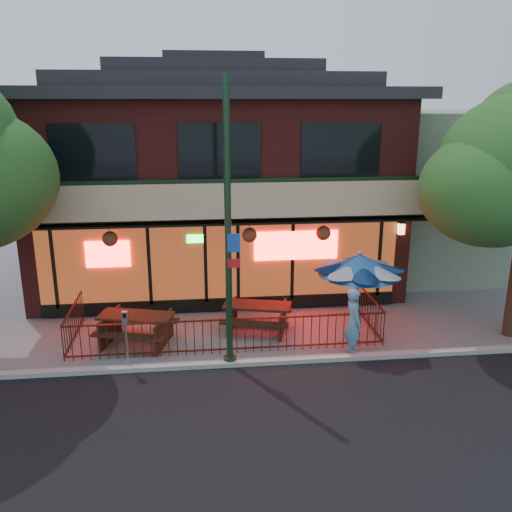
{
  "coord_description": "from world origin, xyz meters",
  "views": [
    {
      "loc": [
        -0.72,
        -12.8,
        6.44
      ],
      "look_at": [
        0.93,
        2.0,
        2.12
      ],
      "focal_mm": 38.0,
      "sensor_mm": 36.0,
      "label": 1
    }
  ],
  "objects": [
    {
      "name": "patio_umbrella",
      "position": [
        3.6,
        0.73,
        2.17
      ],
      "size": [
        2.23,
        2.23,
        2.54
      ],
      "color": "gray",
      "rests_on": "ground"
    },
    {
      "name": "parking_meter_near",
      "position": [
        -2.53,
        -0.4,
        1.04
      ],
      "size": [
        0.14,
        0.13,
        1.53
      ],
      "color": "gray",
      "rests_on": "ground"
    },
    {
      "name": "curb",
      "position": [
        0.0,
        -0.5,
        0.06
      ],
      "size": [
        80.0,
        0.25,
        0.12
      ],
      "primitive_type": "cube",
      "color": "#999993",
      "rests_on": "ground"
    },
    {
      "name": "restaurant_building",
      "position": [
        0.0,
        7.11,
        4.13
      ],
      "size": [
        12.96,
        9.49,
        8.05
      ],
      "color": "maroon",
      "rests_on": "ground"
    },
    {
      "name": "street_light",
      "position": [
        0.0,
        -0.4,
        3.15
      ],
      "size": [
        0.43,
        0.32,
        7.0
      ],
      "color": "#16331C",
      "rests_on": "ground"
    },
    {
      "name": "neighbor_building",
      "position": [
        9.0,
        7.7,
        3.0
      ],
      "size": [
        6.0,
        7.0,
        6.0
      ],
      "primitive_type": "cube",
      "color": "gray",
      "rests_on": "ground"
    },
    {
      "name": "picnic_table_right",
      "position": [
        0.92,
        1.55,
        0.53
      ],
      "size": [
        2.21,
        1.9,
        0.81
      ],
      "color": "#331A11",
      "rests_on": "ground"
    },
    {
      "name": "pedestrian",
      "position": [
        3.2,
        -0.28,
        0.93
      ],
      "size": [
        0.51,
        0.72,
        1.86
      ],
      "primitive_type": "imported",
      "rotation": [
        0.0,
        0.0,
        1.67
      ],
      "color": "#5D8FBA",
      "rests_on": "ground"
    },
    {
      "name": "ground",
      "position": [
        0.0,
        0.0,
        0.0
      ],
      "size": [
        80.0,
        80.0,
        0.0
      ],
      "primitive_type": "plane",
      "color": "gray",
      "rests_on": "ground"
    },
    {
      "name": "picnic_table_left",
      "position": [
        -2.45,
        1.06,
        0.56
      ],
      "size": [
        2.32,
        2.0,
        0.85
      ],
      "color": "#322112",
      "rests_on": "ground"
    },
    {
      "name": "patio_fence",
      "position": [
        0.0,
        0.5,
        0.63
      ],
      "size": [
        8.44,
        2.62,
        1.0
      ],
      "color": "#49170F",
      "rests_on": "ground"
    }
  ]
}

